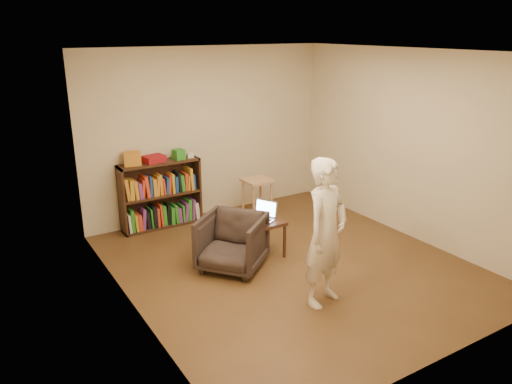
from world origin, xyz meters
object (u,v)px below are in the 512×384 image
bookshelf (161,198)px  laptop (263,215)px  stool (257,186)px  person (326,233)px  armchair (232,242)px  side_table (263,226)px

bookshelf → laptop: 1.80m
bookshelf → stool: bookshelf is taller
person → armchair: bearing=93.2°
armchair → side_table: (0.52, 0.12, 0.06)m
stool → person: 2.74m
bookshelf → person: bearing=-77.1°
armchair → person: 1.38m
person → laptop: bearing=68.9°
bookshelf → side_table: (0.75, -1.65, -0.03)m
armchair → laptop: (0.55, 0.15, 0.20)m
side_table → armchair: bearing=-167.1°
stool → bookshelf: bearing=165.3°
bookshelf → laptop: (0.77, -1.63, 0.11)m
armchair → bookshelf: bearing=148.1°
bookshelf → side_table: 1.82m
side_table → person: size_ratio=0.30×
stool → laptop: laptop is taller
bookshelf → person: size_ratio=0.74×
stool → armchair: (-1.23, -1.39, -0.14)m
stool → person: (-0.77, -2.61, 0.32)m
side_table → laptop: (0.02, 0.03, 0.14)m
side_table → person: person is taller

